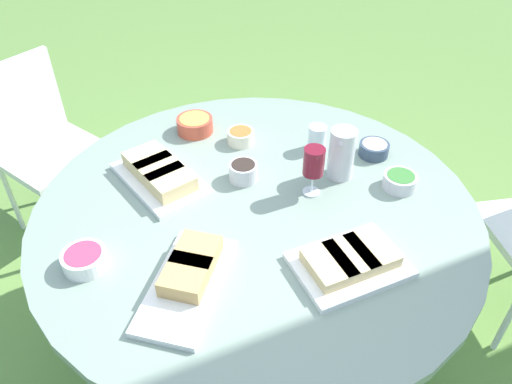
% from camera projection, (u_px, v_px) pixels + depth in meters
% --- Properties ---
extents(ground_plane, '(40.00, 40.00, 0.00)m').
position_uv_depth(ground_plane, '(256.00, 341.00, 2.16)').
color(ground_plane, '#668E42').
extents(dining_table, '(1.49, 1.49, 0.78)m').
position_uv_depth(dining_table, '(256.00, 227.00, 1.73)').
color(dining_table, '#4C4C51').
rests_on(dining_table, ground_plane).
extents(chair_near_right, '(0.54, 0.52, 0.89)m').
position_uv_depth(chair_near_right, '(40.00, 137.00, 2.45)').
color(chair_near_right, white).
rests_on(chair_near_right, ground_plane).
extents(water_pitcher, '(0.10, 0.09, 0.19)m').
position_uv_depth(water_pitcher, '(342.00, 154.00, 1.74)').
color(water_pitcher, silver).
rests_on(water_pitcher, dining_table).
extents(wine_glass, '(0.07, 0.07, 0.18)m').
position_uv_depth(wine_glass, '(314.00, 163.00, 1.64)').
color(wine_glass, silver).
rests_on(wine_glass, dining_table).
extents(platter_bread_main, '(0.37, 0.42, 0.07)m').
position_uv_depth(platter_bread_main, '(160.00, 174.00, 1.75)').
color(platter_bread_main, white).
rests_on(platter_bread_main, dining_table).
extents(platter_charcuterie, '(0.39, 0.39, 0.06)m').
position_uv_depth(platter_charcuterie, '(350.00, 261.00, 1.44)').
color(platter_charcuterie, white).
rests_on(platter_charcuterie, dining_table).
extents(platter_sandwich_side, '(0.41, 0.23, 0.07)m').
position_uv_depth(platter_sandwich_side, '(189.00, 275.00, 1.40)').
color(platter_sandwich_side, white).
rests_on(platter_sandwich_side, dining_table).
extents(bowl_fries, '(0.14, 0.14, 0.06)m').
position_uv_depth(bowl_fries, '(195.00, 124.00, 2.00)').
color(bowl_fries, '#B74733').
rests_on(bowl_fries, dining_table).
extents(bowl_salad, '(0.12, 0.12, 0.05)m').
position_uv_depth(bowl_salad, '(400.00, 181.00, 1.73)').
color(bowl_salad, silver).
rests_on(bowl_salad, dining_table).
extents(bowl_olives, '(0.10, 0.10, 0.07)m').
position_uv_depth(bowl_olives, '(243.00, 171.00, 1.76)').
color(bowl_olives, silver).
rests_on(bowl_olives, dining_table).
extents(bowl_dip_red, '(0.13, 0.13, 0.05)m').
position_uv_depth(bowl_dip_red, '(84.00, 259.00, 1.44)').
color(bowl_dip_red, white).
rests_on(bowl_dip_red, dining_table).
extents(bowl_dip_cream, '(0.11, 0.11, 0.05)m').
position_uv_depth(bowl_dip_cream, '(374.00, 149.00, 1.88)').
color(bowl_dip_cream, '#334256').
rests_on(bowl_dip_cream, dining_table).
extents(bowl_roasted_veg, '(0.10, 0.10, 0.05)m').
position_uv_depth(bowl_roasted_veg, '(241.00, 136.00, 1.94)').
color(bowl_roasted_veg, beige).
rests_on(bowl_roasted_veg, dining_table).
extents(cup_water_near, '(0.07, 0.07, 0.10)m').
position_uv_depth(cup_water_near, '(317.00, 138.00, 1.90)').
color(cup_water_near, silver).
rests_on(cup_water_near, dining_table).
extents(handbag, '(0.30, 0.14, 0.37)m').
position_uv_depth(handbag, '(337.00, 160.00, 2.98)').
color(handbag, brown).
rests_on(handbag, ground_plane).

